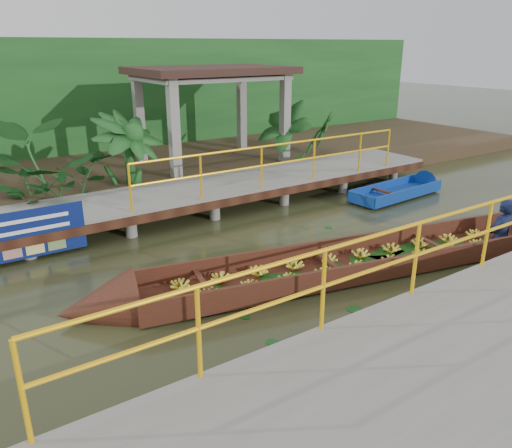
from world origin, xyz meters
TOP-DOWN VIEW (x-y plane):
  - ground at (0.00, 0.00)m, footprint 80.00×80.00m
  - land_strip at (0.00, 7.50)m, footprint 30.00×8.00m
  - far_dock at (0.02, 3.43)m, footprint 16.00×2.06m
  - near_dock at (1.00, -4.20)m, footprint 18.00×2.40m
  - pavilion at (3.00, 6.30)m, footprint 4.40×3.00m
  - foliage_backdrop at (0.00, 10.00)m, footprint 30.00×0.80m
  - vendor_boat at (2.50, -1.30)m, footprint 11.11×3.37m
  - moored_blue_boat at (6.56, 1.59)m, footprint 3.29×1.08m
  - blue_banner at (-3.46, 2.48)m, footprint 2.94×0.04m
  - tropical_plants at (-0.34, 5.30)m, footprint 14.26×1.26m

SIDE VIEW (x-z plane):
  - ground at x=0.00m, z-range 0.00..0.00m
  - moored_blue_boat at x=6.56m, z-range -0.25..0.52m
  - vendor_boat at x=2.50m, z-range -0.86..1.30m
  - land_strip at x=0.00m, z-range 0.00..0.45m
  - near_dock at x=1.00m, z-range -0.56..1.16m
  - far_dock at x=0.02m, z-range -0.35..1.30m
  - blue_banner at x=-3.46m, z-range 0.10..1.02m
  - tropical_plants at x=-0.34m, z-range 0.45..2.03m
  - foliage_backdrop at x=0.00m, z-range 0.00..4.00m
  - pavilion at x=3.00m, z-range 1.32..4.32m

